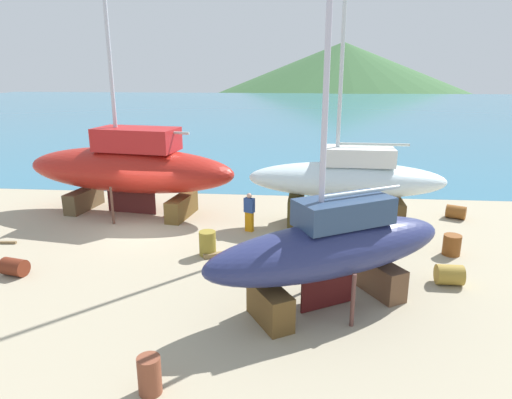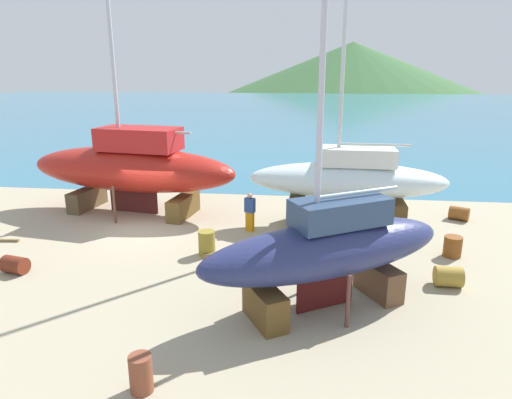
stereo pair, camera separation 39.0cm
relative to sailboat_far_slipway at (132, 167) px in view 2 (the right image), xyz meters
The scene contains 14 objects.
ground_plane 7.59m from the sailboat_far_slipway, 79.38° to the right, with size 43.71×43.71×0.00m, color tan.
sea_water 55.05m from the sailboat_far_slipway, 88.61° to the left, with size 148.16×102.34×0.01m, color teal.
headland_hill 144.16m from the sailboat_far_slipway, 81.08° to the left, with size 151.46×151.46×29.79m, color #386236.
sailboat_far_slipway is the anchor object (origin of this frame).
sailboat_mid_port 12.39m from the sailboat_far_slipway, 42.69° to the right, with size 7.85×5.81×12.13m.
sailboat_large_starboard 10.27m from the sailboat_far_slipway, ahead, with size 8.66×2.93×14.57m.
worker 6.51m from the sailboat_far_slipway, 18.99° to the right, with size 0.50×0.40×1.73m.
barrel_ochre 13.64m from the sailboat_far_slipway, 68.61° to the right, with size 0.52×0.52×0.89m, color brown.
barrel_tipped_right 6.99m from the sailboat_far_slipway, 45.87° to the right, with size 0.64×0.64×0.95m, color olive.
barrel_blue_faded 14.68m from the sailboat_far_slipway, 15.75° to the right, with size 0.66×0.66×0.79m, color brown.
barrel_tar_black 14.81m from the sailboat_far_slipway, 26.38° to the right, with size 0.67×0.67×0.85m, color olive.
barrel_tipped_left 7.65m from the sailboat_far_slipway, 102.65° to the right, with size 0.61×0.61×0.85m, color maroon.
barrel_rust_far 15.74m from the sailboat_far_slipway, ahead, with size 0.63×0.63×0.86m, color brown.
timber_short_skew 7.63m from the sailboat_far_slipway, 41.25° to the right, with size 1.95×0.19×0.17m, color olive.
Camera 2 is at (7.11, -18.38, 6.96)m, focal length 32.12 mm.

